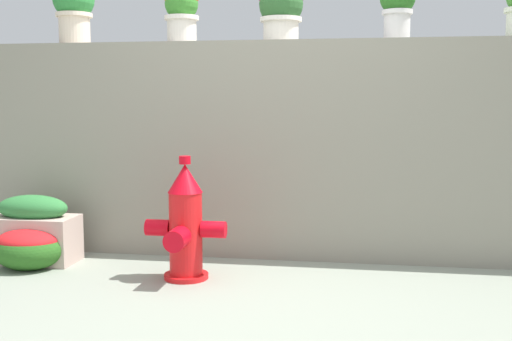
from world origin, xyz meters
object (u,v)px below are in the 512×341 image
at_px(potted_plant_1, 74,3).
at_px(flower_bush_left, 29,246).
at_px(potted_plant_3, 281,7).
at_px(fire_hydrant, 185,225).
at_px(planter_box, 33,230).
at_px(potted_plant_4, 398,2).
at_px(potted_plant_2, 182,10).

bearing_deg(potted_plant_1, flower_bush_left, -96.53).
height_order(potted_plant_3, fire_hydrant, potted_plant_3).
xyz_separation_m(fire_hydrant, flower_bush_left, (-1.11, 0.09, -0.20)).
bearing_deg(planter_box, potted_plant_4, 12.49).
height_order(potted_plant_4, flower_bush_left, potted_plant_4).
bearing_deg(potted_plant_2, potted_plant_4, 0.44).
height_order(potted_plant_2, planter_box, potted_plant_2).
bearing_deg(fire_hydrant, potted_plant_2, 106.26).
height_order(potted_plant_1, potted_plant_3, potted_plant_1).
xyz_separation_m(potted_plant_3, planter_box, (-1.66, -0.55, -1.56)).
distance_m(fire_hydrant, planter_box, 1.19).
bearing_deg(flower_bush_left, potted_plant_2, 37.30).
relative_size(potted_plant_2, fire_hydrant, 0.53).
height_order(fire_hydrant, planter_box, fire_hydrant).
bearing_deg(potted_plant_2, planter_box, -150.13).
height_order(potted_plant_2, fire_hydrant, potted_plant_2).
height_order(potted_plant_2, flower_bush_left, potted_plant_2).
bearing_deg(fire_hydrant, planter_box, 168.59).
xyz_separation_m(potted_plant_2, planter_box, (-0.93, -0.54, -1.56)).
relative_size(potted_plant_2, flower_bush_left, 0.86).
height_order(flower_bush_left, planter_box, planter_box).
xyz_separation_m(potted_plant_2, fire_hydrant, (0.22, -0.77, -1.44)).
height_order(potted_plant_3, planter_box, potted_plant_3).
xyz_separation_m(flower_bush_left, planter_box, (-0.05, 0.14, 0.08)).
distance_m(potted_plant_2, potted_plant_3, 0.73).
xyz_separation_m(potted_plant_2, potted_plant_4, (1.54, 0.01, 0.02)).
height_order(potted_plant_3, potted_plant_4, potted_plant_3).
xyz_separation_m(potted_plant_3, potted_plant_4, (0.81, -0.00, 0.01)).
relative_size(potted_plant_3, fire_hydrant, 0.55).
relative_size(flower_bush_left, planter_box, 0.80).
xyz_separation_m(potted_plant_4, planter_box, (-2.47, -0.55, -1.57)).
distance_m(potted_plant_1, planter_box, 1.69).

